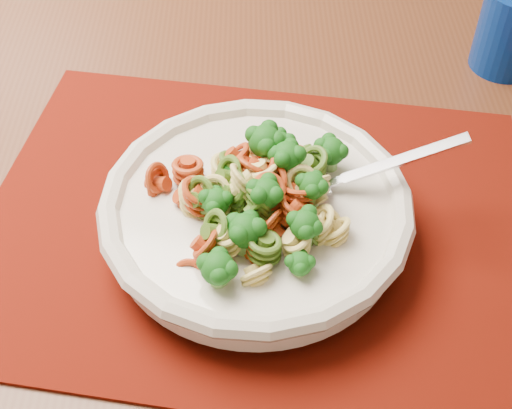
# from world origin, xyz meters

# --- Properties ---
(dining_table) EXTENTS (1.60, 1.23, 0.70)m
(dining_table) POSITION_xyz_m (0.75, -0.39, 0.61)
(dining_table) COLOR #4A2615
(dining_table) RESTS_ON ground
(placemat) EXTENTS (0.51, 0.41, 0.00)m
(placemat) POSITION_xyz_m (0.72, -0.54, 0.70)
(placemat) COLOR #530903
(placemat) RESTS_ON dining_table
(pasta_bowl) EXTENTS (0.27, 0.27, 0.05)m
(pasta_bowl) POSITION_xyz_m (0.73, -0.56, 0.73)
(pasta_bowl) COLOR beige
(pasta_bowl) RESTS_ON placemat
(pasta_broccoli_heap) EXTENTS (0.23, 0.23, 0.06)m
(pasta_broccoli_heap) POSITION_xyz_m (0.73, -0.56, 0.75)
(pasta_broccoli_heap) COLOR #CFBD66
(pasta_broccoli_heap) RESTS_ON pasta_bowl
(fork) EXTENTS (0.18, 0.09, 0.08)m
(fork) POSITION_xyz_m (0.78, -0.53, 0.75)
(fork) COLOR silver
(fork) RESTS_ON pasta_bowl
(tumbler) EXTENTS (0.08, 0.08, 0.09)m
(tumbler) POSITION_xyz_m (0.94, -0.24, 0.75)
(tumbler) COLOR navy
(tumbler) RESTS_ON dining_table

